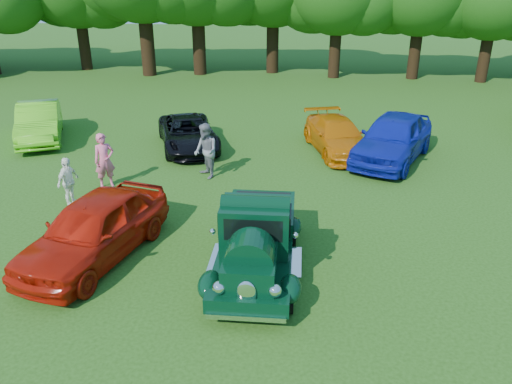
# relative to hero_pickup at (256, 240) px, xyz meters

# --- Properties ---
(ground) EXTENTS (120.00, 120.00, 0.00)m
(ground) POSITION_rel_hero_pickup_xyz_m (-1.14, 0.17, -0.78)
(ground) COLOR #204610
(ground) RESTS_ON ground
(hero_pickup) EXTENTS (2.14, 4.59, 1.79)m
(hero_pickup) POSITION_rel_hero_pickup_xyz_m (0.00, 0.00, 0.00)
(hero_pickup) COLOR black
(hero_pickup) RESTS_ON ground
(red_convertible) EXTENTS (2.96, 4.87, 1.55)m
(red_convertible) POSITION_rel_hero_pickup_xyz_m (-3.92, 0.18, -0.00)
(red_convertible) COLOR #A91507
(red_convertible) RESTS_ON ground
(back_car_lime) EXTENTS (3.31, 4.84, 1.51)m
(back_car_lime) POSITION_rel_hero_pickup_xyz_m (-9.83, 9.08, -0.02)
(back_car_lime) COLOR #56C31A
(back_car_lime) RESTS_ON ground
(back_car_black) EXTENTS (3.43, 4.88, 1.24)m
(back_car_black) POSITION_rel_hero_pickup_xyz_m (-3.48, 8.57, -0.16)
(back_car_black) COLOR black
(back_car_black) RESTS_ON ground
(back_car_orange) EXTENTS (2.88, 4.73, 1.28)m
(back_car_orange) POSITION_rel_hero_pickup_xyz_m (2.33, 8.67, -0.14)
(back_car_orange) COLOR #BD6106
(back_car_orange) RESTS_ON ground
(back_car_blue) EXTENTS (3.97, 5.43, 1.72)m
(back_car_blue) POSITION_rel_hero_pickup_xyz_m (4.32, 7.91, 0.08)
(back_car_blue) COLOR #0E1A9B
(back_car_blue) RESTS_ON ground
(spectator_pink) EXTENTS (0.78, 0.73, 1.79)m
(spectator_pink) POSITION_rel_hero_pickup_xyz_m (-5.29, 4.49, 0.12)
(spectator_pink) COLOR #F36489
(spectator_pink) RESTS_ON ground
(spectator_grey) EXTENTS (1.08, 1.14, 1.86)m
(spectator_grey) POSITION_rel_hero_pickup_xyz_m (-2.21, 5.59, 0.16)
(spectator_grey) COLOR slate
(spectator_grey) RESTS_ON ground
(spectator_white) EXTENTS (0.56, 0.93, 1.49)m
(spectator_white) POSITION_rel_hero_pickup_xyz_m (-5.86, 3.03, -0.03)
(spectator_white) COLOR white
(spectator_white) RESTS_ON ground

